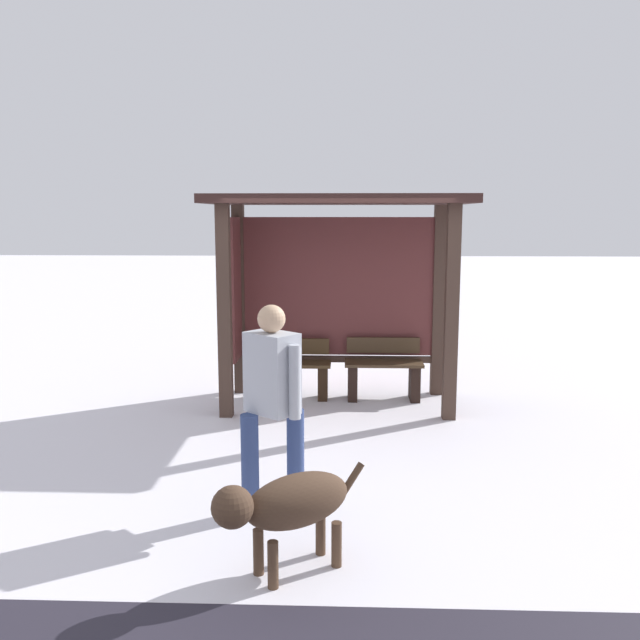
% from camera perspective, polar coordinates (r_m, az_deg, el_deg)
% --- Properties ---
extents(ground_plane, '(60.00, 60.00, 0.00)m').
position_cam_1_polar(ground_plane, '(8.39, 1.49, -7.16)').
color(ground_plane, white).
extents(bus_shelter, '(3.08, 1.60, 2.55)m').
position_cam_1_polar(bus_shelter, '(8.25, 0.90, 5.58)').
color(bus_shelter, '#402E25').
rests_on(bus_shelter, ground).
extents(bench_left_inside, '(0.98, 0.35, 0.75)m').
position_cam_1_polar(bench_left_inside, '(8.58, -2.37, -4.43)').
color(bench_left_inside, '#412E1B').
rests_on(bench_left_inside, ground).
extents(bench_center_inside, '(0.98, 0.40, 0.77)m').
position_cam_1_polar(bench_center_inside, '(8.57, 5.41, -4.49)').
color(bench_center_inside, '#412F1E').
rests_on(bench_center_inside, ground).
extents(person_walking, '(0.54, 0.45, 1.65)m').
position_cam_1_polar(person_walking, '(5.26, -4.08, -6.20)').
color(person_walking, '#B2B6C1').
rests_on(person_walking, ground).
extents(dog, '(0.97, 0.75, 0.69)m').
position_cam_1_polar(dog, '(4.49, -2.78, -15.35)').
color(dog, '#4A3425').
rests_on(dog, ground).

